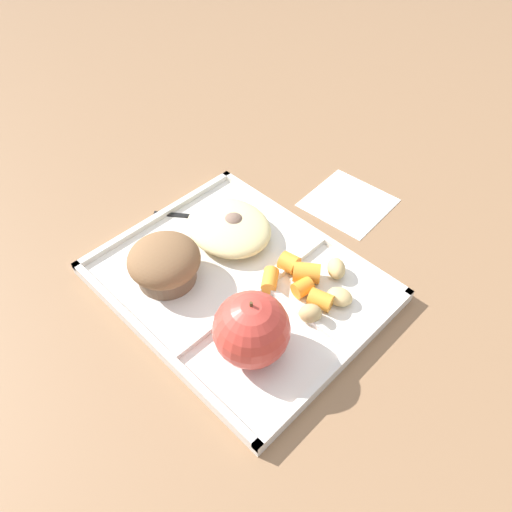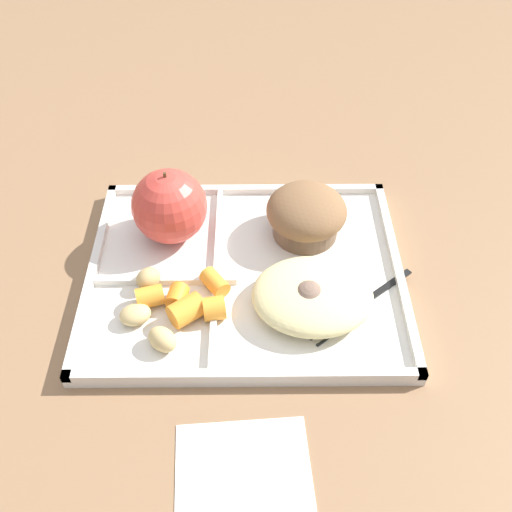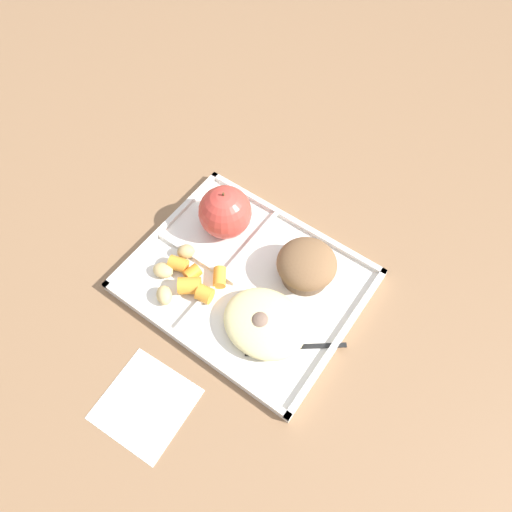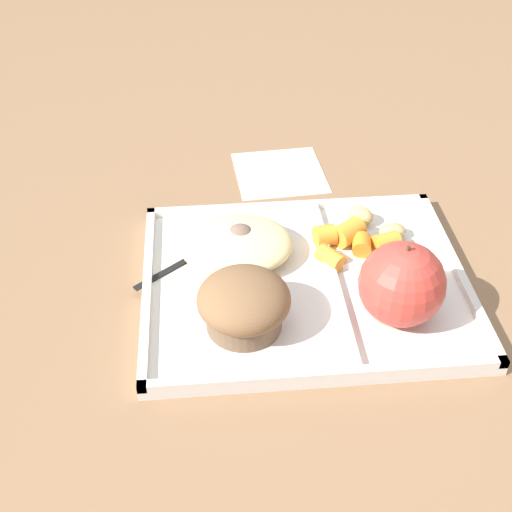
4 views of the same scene
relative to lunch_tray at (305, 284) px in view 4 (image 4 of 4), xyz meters
The scene contains 17 objects.
ground 0.01m from the lunch_tray, ahead, with size 6.00×6.00×0.00m, color #846042.
lunch_tray is the anchor object (origin of this frame).
green_apple 0.12m from the lunch_tray, 144.11° to the left, with size 0.09×0.09×0.09m.
bran_muffin 0.10m from the lunch_tray, 40.70° to the left, with size 0.09×0.09×0.06m.
carrot_slice_near_corner 0.09m from the lunch_tray, 132.44° to the right, with size 0.03×0.03×0.03m, color orange.
carrot_slice_center 0.07m from the lunch_tray, 116.55° to the right, with size 0.03×0.03×0.02m, color orange.
carrot_slice_diagonal 0.04m from the lunch_tray, 142.16° to the right, with size 0.02×0.02×0.03m, color orange.
carrot_slice_back 0.11m from the lunch_tray, 155.79° to the right, with size 0.02×0.02×0.03m, color orange.
carrot_slice_tilted 0.09m from the lunch_tray, 148.04° to the right, with size 0.02×0.02×0.02m, color orange.
potato_chunk_golden 0.13m from the lunch_tray, 149.27° to the right, with size 0.03×0.03×0.02m, color tan.
potato_chunk_browned 0.11m from the lunch_tray, 169.20° to the right, with size 0.03×0.02×0.02m, color tan.
potato_chunk_large 0.13m from the lunch_tray, 129.07° to the right, with size 0.03×0.02×0.02m, color tan.
egg_noodle_pile 0.09m from the lunch_tray, 34.40° to the right, with size 0.13×0.11×0.03m, color beige.
meatball_center 0.09m from the lunch_tray, 38.89° to the right, with size 0.04×0.04×0.04m, color #755B4C.
meatball_front 0.10m from the lunch_tray, 18.43° to the right, with size 0.03×0.03×0.03m, color brown.
plastic_fork 0.13m from the lunch_tray, 26.44° to the right, with size 0.13×0.10×0.00m.
paper_napkin 0.24m from the lunch_tray, 90.00° to the right, with size 0.12×0.12×0.00m, color white.
Camera 4 is at (0.10, 0.55, 0.50)m, focal length 47.43 mm.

